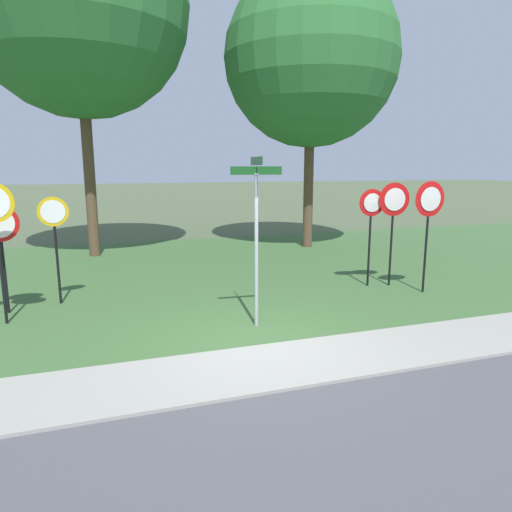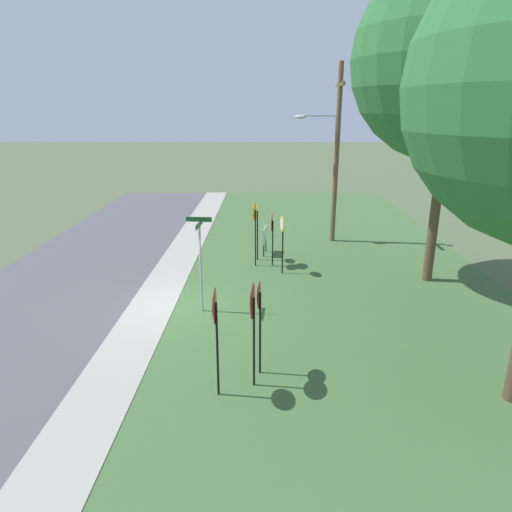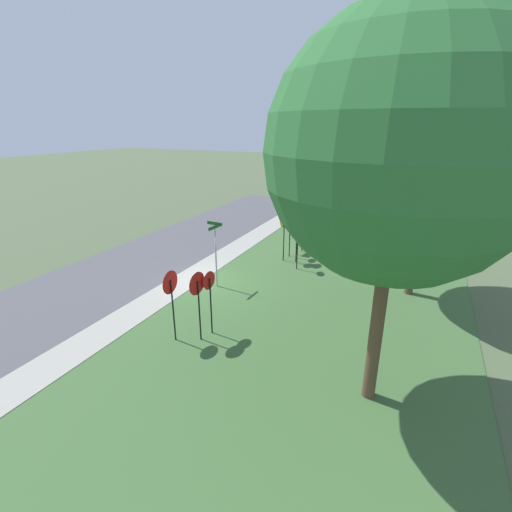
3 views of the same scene
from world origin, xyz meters
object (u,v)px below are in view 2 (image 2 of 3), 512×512
object	(u,v)px
yield_sign_near_right	(215,316)
oak_tree_left	(454,60)
stop_sign_far_center	(257,220)
stop_sign_near_right	(272,228)
street_name_post	(200,257)
utility_pole	(334,149)
stop_sign_far_left	(282,233)
notice_board	(265,236)
yield_sign_near_left	(252,310)
stop_sign_near_left	(255,220)
yield_sign_far_left	(259,306)

from	to	relation	value
yield_sign_near_right	oak_tree_left	distance (m)	12.27
stop_sign_far_center	stop_sign_near_right	bearing A→B (deg)	39.97
street_name_post	utility_pole	bearing A→B (deg)	152.32
stop_sign_far_left	notice_board	world-z (taller)	stop_sign_far_left
stop_sign_far_left	oak_tree_left	world-z (taller)	oak_tree_left
notice_board	stop_sign_far_left	bearing A→B (deg)	22.26
yield_sign_near_right	stop_sign_far_left	bearing A→B (deg)	166.89
stop_sign_far_left	stop_sign_near_right	bearing A→B (deg)	-168.94
yield_sign_near_right	utility_pole	world-z (taller)	utility_pole
yield_sign_near_left	utility_pole	xyz separation A→B (m)	(-12.80, 3.57, 2.59)
utility_pole	yield_sign_near_left	bearing A→B (deg)	-15.56
stop_sign_near_left	stop_sign_far_left	bearing A→B (deg)	59.82
street_name_post	yield_sign_near_right	bearing A→B (deg)	15.96
stop_sign_near_left	utility_pole	size ratio (longest dim) A/B	0.32
stop_sign_far_left	stop_sign_near_left	bearing A→B (deg)	-139.39
yield_sign_near_right	stop_sign_far_center	bearing A→B (deg)	174.74
stop_sign_far_center	yield_sign_far_left	xyz separation A→B (m)	(9.09, 0.21, 0.04)
stop_sign_near_left	stop_sign_far_center	world-z (taller)	stop_sign_near_left
stop_sign_near_left	stop_sign_near_right	distance (m)	0.81
stop_sign_near_left	yield_sign_near_left	xyz separation A→B (m)	(8.84, 0.14, -0.02)
stop_sign_far_center	notice_board	xyz separation A→B (m)	(-0.87, 0.36, -0.96)
stop_sign_far_center	yield_sign_far_left	size ratio (longest dim) A/B	1.01
stop_sign_near_right	street_name_post	size ratio (longest dim) A/B	0.72
stop_sign_near_left	yield_sign_far_left	distance (m)	8.30
stop_sign_far_center	street_name_post	bearing A→B (deg)	-20.12
stop_sign_near_left	yield_sign_far_left	size ratio (longest dim) A/B	1.11
stop_sign_near_right	yield_sign_far_left	xyz separation A→B (m)	(8.38, -0.44, 0.18)
street_name_post	stop_sign_far_left	bearing A→B (deg)	147.70
notice_board	stop_sign_far_center	bearing A→B (deg)	-14.95
yield_sign_far_left	utility_pole	bearing A→B (deg)	170.04
stop_sign_near_right	stop_sign_far_left	size ratio (longest dim) A/B	0.96
stop_sign_far_left	oak_tree_left	xyz separation A→B (m)	(0.66, 5.69, 6.27)
notice_board	oak_tree_left	distance (m)	10.11
street_name_post	notice_board	xyz separation A→B (m)	(-6.27, 2.07, -1.05)
stop_sign_far_center	stop_sign_near_left	bearing A→B (deg)	-7.53
stop_sign_far_left	yield_sign_near_right	size ratio (longest dim) A/B	0.89
yield_sign_far_left	stop_sign_near_left	bearing A→B (deg)	-172.41
yield_sign_near_right	stop_sign_near_right	bearing A→B (deg)	170.46
yield_sign_near_left	notice_board	xyz separation A→B (m)	(-10.51, 0.29, -1.15)
yield_sign_near_left	oak_tree_left	distance (m)	11.55
stop_sign_near_right	oak_tree_left	world-z (taller)	oak_tree_left
oak_tree_left	stop_sign_far_center	bearing A→B (deg)	-109.31
yield_sign_near_left	yield_sign_far_left	xyz separation A→B (m)	(-0.55, 0.14, -0.14)
stop_sign_near_left	stop_sign_far_left	size ratio (longest dim) A/B	1.15
yield_sign_far_left	stop_sign_near_right	bearing A→B (deg)	-177.37
stop_sign_far_center	yield_sign_far_left	distance (m)	9.09
stop_sign_far_left	yield_sign_far_left	world-z (taller)	yield_sign_far_left
yield_sign_far_left	utility_pole	xyz separation A→B (m)	(-12.25, 3.42, 2.74)
stop_sign_near_right	yield_sign_near_right	size ratio (longest dim) A/B	0.85
yield_sign_far_left	yield_sign_near_right	bearing A→B (deg)	-39.73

